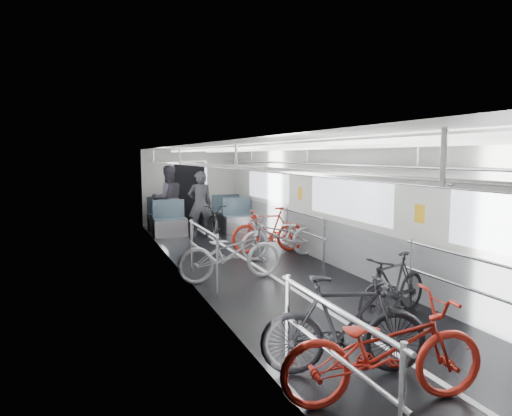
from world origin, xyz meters
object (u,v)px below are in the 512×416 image
Objects in this scene: bike_right_mid at (281,235)px; bike_right_far at (268,230)px; person_standing at (200,204)px; person_seated at (168,199)px; bike_left_near at (384,350)px; bike_left_far at (230,252)px; bike_right_near at (393,286)px; bike_aisle at (213,220)px; bike_left_mid at (344,325)px.

bike_right_far is (-0.03, 0.61, 0.03)m from bike_right_mid.
bike_right_far is at bearing 114.35° from person_standing.
bike_left_near is at bearing 86.31° from person_seated.
bike_right_mid is 0.97× the size of person_seated.
person_seated is at bearing -0.36° from bike_left_far.
bike_right_near is 7.19m from person_standing.
person_standing is (0.53, 8.87, 0.40)m from bike_left_near.
person_seated is (-1.59, 8.26, 0.52)m from bike_right_near.
bike_right_far reaches higher than bike_left_far.
bike_right_far reaches higher than bike_aisle.
bike_left_near is at bearing -158.87° from bike_left_mid.
bike_left_far is 5.66m from person_seated.
bike_left_far reaches higher than bike_right_near.
bike_right_far reaches higher than bike_right_near.
bike_right_mid is at bearing 106.52° from person_seated.
bike_left_mid is at bearing -88.07° from bike_aisle.
bike_right_far is at bearing 160.98° from bike_right_near.
person_standing is at bearing -168.65° from bike_right_mid.
bike_right_near is at bearing -28.27° from bike_left_near.
bike_aisle is at bearing 124.35° from person_seated.
bike_left_mid reaches higher than bike_right_near.
bike_right_near is 4.54m from bike_right_far.
person_seated is (-0.10, 5.64, 0.46)m from bike_left_far.
bike_left_near is 5.89m from bike_right_mid.
person_standing is (0.57, 4.50, 0.40)m from bike_left_far.
bike_right_near is at bearing -77.08° from bike_aisle.
bike_left_near is 1.09× the size of bike_right_far.
bike_left_far is 4.49m from bike_aisle.
bike_left_far reaches higher than bike_aisle.
bike_right_near is at bearing 101.27° from person_standing.
bike_right_mid is (1.52, 5.69, -0.00)m from bike_left_near.
person_standing reaches higher than bike_right_far.
bike_right_far is 4.08m from person_seated.
bike_left_mid is 1.14× the size of bike_right_near.
bike_aisle is at bearing 5.64° from bike_left_near.
bike_left_near is 0.99× the size of bike_left_far.
bike_aisle is (0.86, 8.77, -0.05)m from bike_left_near.
bike_left_mid is at bearing -8.63° from bike_right_far.
bike_right_near is at bearing 96.37° from person_seated.
bike_left_far is 1.01× the size of bike_right_mid.
person_seated is (-0.67, 1.14, 0.07)m from person_standing.
bike_left_mid is at bearing 90.06° from person_standing.
person_standing reaches higher than bike_aisle.
bike_left_far is at bearing 86.77° from person_standing.
bike_left_far is at bearing 11.73° from bike_left_near.
bike_left_mid is 8.22m from bike_aisle.
bike_right_far is at bearing 3.21° from bike_left_mid.
person_standing is at bearing 171.35° from bike_aisle.
bike_right_near is (1.44, 1.75, -0.05)m from bike_left_near.
bike_right_far reaches higher than bike_left_near.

